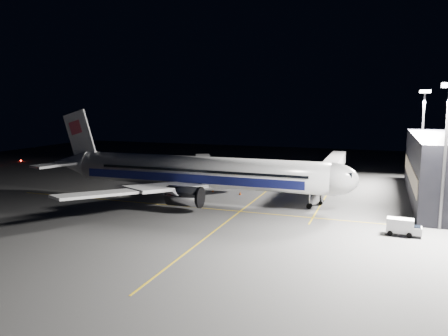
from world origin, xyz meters
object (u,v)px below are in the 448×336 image
(service_truck, at_px, (403,227))
(safety_cone_b, at_px, (240,193))
(airliner, at_px, (193,172))
(floodlight_mast_south, at_px, (446,143))
(jet_bridge, at_px, (331,168))
(safety_cone_a, at_px, (213,191))
(safety_cone_c, at_px, (224,187))
(floodlight_mast_north, at_px, (423,128))
(baggage_tug, at_px, (216,180))

(service_truck, xyz_separation_m, safety_cone_b, (-28.94, 17.49, -0.89))
(airliner, xyz_separation_m, floodlight_mast_south, (41.08, -6.01, 7.21))
(jet_bridge, relative_size, safety_cone_b, 50.99)
(airliner, distance_m, service_truck, 37.84)
(safety_cone_a, xyz_separation_m, safety_cone_c, (0.67, 4.57, 0.03))
(floodlight_mast_north, relative_size, floodlight_mast_south, 1.00)
(airliner, distance_m, baggage_tug, 16.22)
(floodlight_mast_south, bearing_deg, service_truck, -135.80)
(floodlight_mast_south, distance_m, safety_cone_b, 38.19)
(jet_bridge, xyz_separation_m, safety_cone_b, (-16.00, -11.50, -4.24))
(floodlight_mast_north, xyz_separation_m, safety_cone_b, (-34.00, -25.43, -12.03))
(airliner, height_order, baggage_tug, airliner)
(safety_cone_b, height_order, safety_cone_c, safety_cone_b)
(floodlight_mast_north, xyz_separation_m, baggage_tug, (-42.43, -16.41, -11.51))
(jet_bridge, relative_size, floodlight_mast_north, 1.66)
(floodlight_mast_north, relative_size, safety_cone_c, 35.55)
(airliner, height_order, safety_cone_c, airliner)
(airliner, bearing_deg, safety_cone_b, 42.81)
(floodlight_mast_south, height_order, safety_cone_b, floodlight_mast_south)
(jet_bridge, bearing_deg, airliner, -141.96)
(airliner, bearing_deg, service_truck, -16.89)
(service_truck, bearing_deg, baggage_tug, 148.05)
(baggage_tug, distance_m, safety_cone_c, 4.88)
(jet_bridge, bearing_deg, safety_cone_a, -153.91)
(safety_cone_c, bearing_deg, service_truck, -33.62)
(airliner, height_order, safety_cone_b, airliner)
(baggage_tug, bearing_deg, floodlight_mast_north, 35.74)
(airliner, xyz_separation_m, safety_cone_a, (1.07, 7.28, -4.90))
(floodlight_mast_south, bearing_deg, floodlight_mast_north, 90.00)
(safety_cone_c, bearing_deg, floodlight_mast_south, -24.43)
(jet_bridge, xyz_separation_m, baggage_tug, (-24.43, -2.48, -3.72))
(floodlight_mast_north, relative_size, safety_cone_b, 30.68)
(service_truck, height_order, safety_cone_c, service_truck)
(airliner, bearing_deg, floodlight_mast_north, 37.91)
(airliner, relative_size, safety_cone_a, 118.77)
(floodlight_mast_south, height_order, safety_cone_c, floodlight_mast_south)
(airliner, xyz_separation_m, jet_bridge, (23.08, 18.06, -0.58))
(safety_cone_a, bearing_deg, safety_cone_b, -6.89)
(floodlight_mast_south, bearing_deg, safety_cone_a, 161.62)
(service_truck, bearing_deg, floodlight_mast_south, 47.61)
(service_truck, bearing_deg, jet_bridge, 117.46)
(floodlight_mast_north, relative_size, safety_cone_a, 39.99)
(jet_bridge, height_order, baggage_tug, jet_bridge)
(floodlight_mast_south, relative_size, safety_cone_b, 30.68)
(jet_bridge, distance_m, safety_cone_b, 20.16)
(safety_cone_c, bearing_deg, jet_bridge, 16.22)
(airliner, bearing_deg, safety_cone_a, 81.63)
(baggage_tug, height_order, safety_cone_a, baggage_tug)
(airliner, distance_m, floodlight_mast_south, 42.13)
(jet_bridge, height_order, safety_cone_b, jet_bridge)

